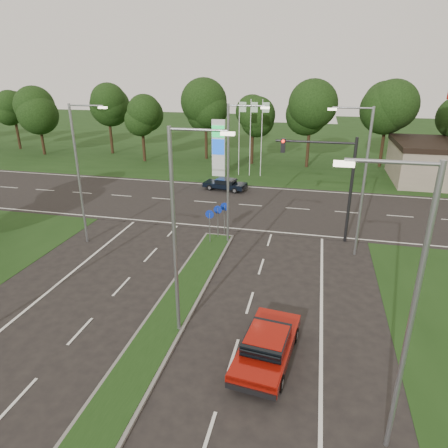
# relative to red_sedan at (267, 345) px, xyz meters

# --- Properties ---
(ground) EXTENTS (160.00, 160.00, 0.00)m
(ground) POSITION_rel_red_sedan_xyz_m (-4.84, -5.05, -0.68)
(ground) COLOR black
(ground) RESTS_ON ground
(verge_far) EXTENTS (160.00, 50.00, 0.02)m
(verge_far) POSITION_rel_red_sedan_xyz_m (-4.84, 49.95, -0.68)
(verge_far) COLOR #183311
(verge_far) RESTS_ON ground
(cross_road) EXTENTS (160.00, 12.00, 0.02)m
(cross_road) POSITION_rel_red_sedan_xyz_m (-4.84, 18.95, -0.68)
(cross_road) COLOR black
(cross_road) RESTS_ON ground
(median_kerb) EXTENTS (2.00, 26.00, 0.12)m
(median_kerb) POSITION_rel_red_sedan_xyz_m (-4.84, -1.05, -0.62)
(median_kerb) COLOR slate
(median_kerb) RESTS_ON ground
(streetlight_median_near) EXTENTS (2.53, 0.22, 9.00)m
(streetlight_median_near) POSITION_rel_red_sedan_xyz_m (-3.84, 0.95, 4.39)
(streetlight_median_near) COLOR gray
(streetlight_median_near) RESTS_ON ground
(streetlight_median_far) EXTENTS (2.53, 0.22, 9.00)m
(streetlight_median_far) POSITION_rel_red_sedan_xyz_m (-3.84, 10.95, 4.39)
(streetlight_median_far) COLOR gray
(streetlight_median_far) RESTS_ON ground
(streetlight_left_far) EXTENTS (2.53, 0.22, 9.00)m
(streetlight_left_far) POSITION_rel_red_sedan_xyz_m (-13.14, 8.95, 4.39)
(streetlight_left_far) COLOR gray
(streetlight_left_far) RESTS_ON ground
(streetlight_right_far) EXTENTS (2.53, 0.22, 9.00)m
(streetlight_right_far) POSITION_rel_red_sedan_xyz_m (3.96, 10.95, 4.39)
(streetlight_right_far) COLOR gray
(streetlight_right_far) RESTS_ON ground
(streetlight_right_near) EXTENTS (2.53, 0.22, 9.00)m
(streetlight_right_near) POSITION_rel_red_sedan_xyz_m (3.96, -3.05, 4.39)
(streetlight_right_near) COLOR gray
(streetlight_right_near) RESTS_ON ground
(traffic_signal) EXTENTS (5.10, 0.42, 7.00)m
(traffic_signal) POSITION_rel_red_sedan_xyz_m (2.35, 12.95, 3.97)
(traffic_signal) COLOR black
(traffic_signal) RESTS_ON ground
(median_signs) EXTENTS (1.16, 1.76, 2.38)m
(median_signs) POSITION_rel_red_sedan_xyz_m (-4.84, 11.35, 1.03)
(median_signs) COLOR gray
(median_signs) RESTS_ON ground
(gas_pylon) EXTENTS (5.80, 1.26, 8.00)m
(gas_pylon) POSITION_rel_red_sedan_xyz_m (-8.62, 28.00, 2.51)
(gas_pylon) COLOR silver
(gas_pylon) RESTS_ON ground
(treeline_far) EXTENTS (6.00, 6.00, 9.90)m
(treeline_far) POSITION_rel_red_sedan_xyz_m (-4.73, 34.88, 6.15)
(treeline_far) COLOR black
(treeline_far) RESTS_ON ground
(red_sedan) EXTENTS (2.43, 4.83, 1.27)m
(red_sedan) POSITION_rel_red_sedan_xyz_m (0.00, 0.00, 0.00)
(red_sedan) COLOR maroon
(red_sedan) RESTS_ON ground
(navy_sedan) EXTENTS (4.22, 2.27, 1.10)m
(navy_sedan) POSITION_rel_red_sedan_xyz_m (-6.96, 22.95, -0.09)
(navy_sedan) COLOR black
(navy_sedan) RESTS_ON ground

